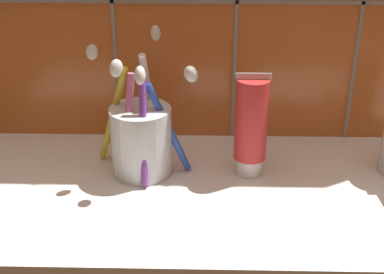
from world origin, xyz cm
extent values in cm
cube|color=white|center=(0.00, 0.00, 1.00)|extent=(68.28, 31.27, 2.00)
cube|color=gray|center=(0.00, 15.03, 22.31)|extent=(78.28, 0.24, 0.50)
cylinder|color=silver|center=(-10.77, 4.03, 6.59)|extent=(8.02, 8.02, 9.18)
cylinder|color=blue|center=(-7.17, 3.93, 8.57)|extent=(5.92, 1.68, 12.68)
ellipsoid|color=white|center=(-4.27, 4.32, 15.76)|extent=(2.55, 1.61, 2.67)
cylinder|color=white|center=(-9.77, 7.81, 10.19)|extent=(2.14, 7.01, 15.91)
ellipsoid|color=white|center=(-9.15, 11.22, 19.01)|extent=(1.71, 2.57, 2.67)
cylinder|color=yellow|center=(-14.61, 5.97, 9.40)|extent=(5.49, 4.12, 14.31)
ellipsoid|color=white|center=(-17.07, 7.64, 17.43)|extent=(2.67, 2.39, 2.65)
cylinder|color=pink|center=(-12.31, 3.02, 9.23)|extent=(2.73, 2.55, 13.78)
ellipsoid|color=white|center=(-13.16, 2.28, 17.14)|extent=(2.35, 2.28, 2.42)
cylinder|color=purple|center=(-10.13, 1.29, 9.22)|extent=(1.06, 3.99, 13.83)
ellipsoid|color=white|center=(-10.06, -0.49, 17.10)|extent=(1.39, 2.19, 2.52)
cylinder|color=white|center=(3.45, 4.03, 3.19)|extent=(3.58, 3.58, 2.39)
cylinder|color=red|center=(3.45, 4.03, 9.83)|extent=(4.21, 4.21, 10.89)
cube|color=silver|center=(3.45, 4.03, 15.68)|extent=(4.42, 0.36, 0.80)
camera|label=1|loc=(-2.66, -58.14, 38.12)|focal=50.00mm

